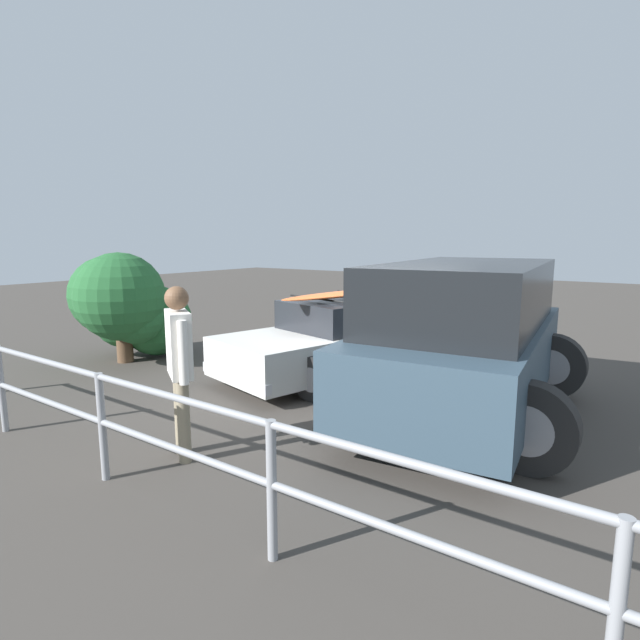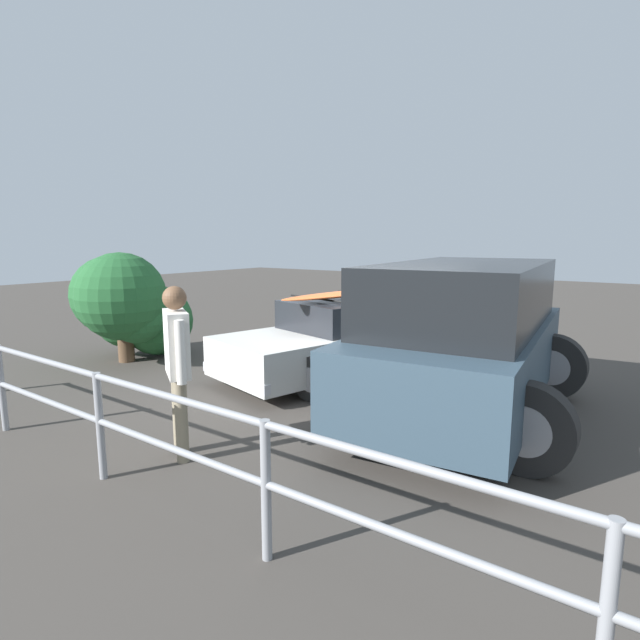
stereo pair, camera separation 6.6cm
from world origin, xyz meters
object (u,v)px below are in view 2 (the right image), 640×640
(sedan_car, at_px, (343,337))
(bush_near_left, at_px, (128,306))
(person_bystander, at_px, (177,356))
(suv_car, at_px, (464,337))

(sedan_car, distance_m, bush_near_left, 3.91)
(bush_near_left, bearing_deg, person_bystander, 151.72)
(suv_car, height_order, person_bystander, suv_car)
(sedan_car, distance_m, suv_car, 2.44)
(suv_car, bearing_deg, person_bystander, 56.95)
(sedan_car, bearing_deg, person_bystander, 96.53)
(suv_car, distance_m, person_bystander, 3.40)
(person_bystander, bearing_deg, bush_near_left, -28.28)
(sedan_car, xyz_separation_m, person_bystander, (-0.42, 3.65, 0.46))
(sedan_car, distance_m, person_bystander, 3.70)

